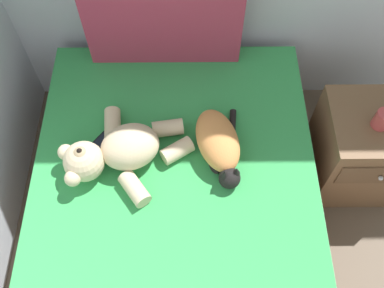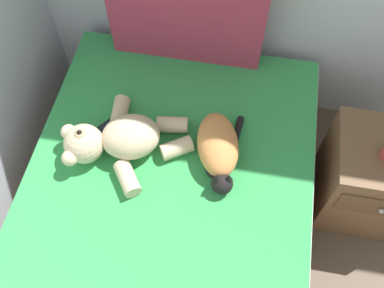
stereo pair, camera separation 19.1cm
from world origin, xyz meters
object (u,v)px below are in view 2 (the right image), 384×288
cat (218,148)px  bed (164,231)px  nightstand (370,179)px  patterned_cushion (187,19)px  teddy_bear (118,140)px  cell_phone (111,126)px

cat → bed: bearing=-122.8°
cat → nightstand: 0.87m
patterned_cushion → teddy_bear: 0.71m
cat → patterned_cushion: bearing=112.9°
bed → nightstand: bearing=24.6°
patterned_cushion → cat: size_ratio=1.79×
teddy_bear → cell_phone: bearing=125.0°
bed → cat: size_ratio=4.66×
cat → nightstand: size_ratio=0.75×
patterned_cushion → cell_phone: bearing=-117.1°
teddy_bear → nightstand: size_ratio=1.06×
patterned_cushion → cat: bearing=-67.1°
bed → nightstand: 1.11m
cell_phone → teddy_bear: bearing=-55.0°
patterned_cushion → nightstand: size_ratio=1.35×
cat → nightstand: bearing=9.8°
patterned_cushion → bed: bearing=-86.6°
teddy_bear → nightstand: teddy_bear is taller
cat → teddy_bear: (-0.47, -0.05, 0.01)m
patterned_cushion → cat: patterned_cushion is taller
bed → patterned_cushion: bearing=93.4°
bed → teddy_bear: bearing=133.2°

